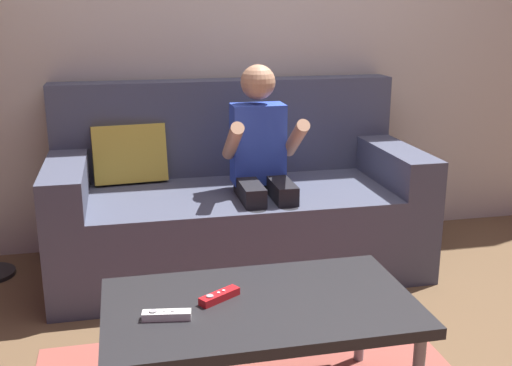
{
  "coord_description": "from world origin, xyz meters",
  "views": [
    {
      "loc": [
        -0.77,
        -1.76,
        1.26
      ],
      "look_at": [
        -0.27,
        0.52,
        0.59
      ],
      "focal_mm": 43.55,
      "sensor_mm": 36.0,
      "label": 1
    }
  ],
  "objects_px": {
    "person_seated_on_couch": "(262,162)",
    "game_remote_white_near_edge": "(166,315)",
    "coffee_table": "(260,312)",
    "game_remote_red_center": "(219,296)",
    "couch": "(234,205)"
  },
  "relations": [
    {
      "from": "couch",
      "to": "game_remote_white_near_edge",
      "type": "bearing_deg",
      "value": -108.82
    },
    {
      "from": "game_remote_red_center",
      "to": "game_remote_white_near_edge",
      "type": "bearing_deg",
      "value": -152.72
    },
    {
      "from": "game_remote_white_near_edge",
      "to": "game_remote_red_center",
      "type": "distance_m",
      "value": 0.19
    },
    {
      "from": "coffee_table",
      "to": "game_remote_red_center",
      "type": "bearing_deg",
      "value": 162.4
    },
    {
      "from": "person_seated_on_couch",
      "to": "game_remote_white_near_edge",
      "type": "height_order",
      "value": "person_seated_on_couch"
    },
    {
      "from": "couch",
      "to": "coffee_table",
      "type": "bearing_deg",
      "value": -96.69
    },
    {
      "from": "couch",
      "to": "coffee_table",
      "type": "height_order",
      "value": "couch"
    },
    {
      "from": "coffee_table",
      "to": "game_remote_red_center",
      "type": "height_order",
      "value": "game_remote_red_center"
    },
    {
      "from": "person_seated_on_couch",
      "to": "coffee_table",
      "type": "bearing_deg",
      "value": -103.29
    },
    {
      "from": "couch",
      "to": "game_remote_red_center",
      "type": "xyz_separation_m",
      "value": [
        -0.26,
        -1.17,
        0.09
      ]
    },
    {
      "from": "couch",
      "to": "game_remote_white_near_edge",
      "type": "xyz_separation_m",
      "value": [
        -0.43,
        -1.26,
        0.09
      ]
    },
    {
      "from": "person_seated_on_couch",
      "to": "game_remote_white_near_edge",
      "type": "distance_m",
      "value": 1.2
    },
    {
      "from": "person_seated_on_couch",
      "to": "game_remote_white_near_edge",
      "type": "bearing_deg",
      "value": -116.31
    },
    {
      "from": "person_seated_on_couch",
      "to": "game_remote_red_center",
      "type": "bearing_deg",
      "value": -110.16
    },
    {
      "from": "game_remote_white_near_edge",
      "to": "person_seated_on_couch",
      "type": "bearing_deg",
      "value": 63.69
    }
  ]
}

